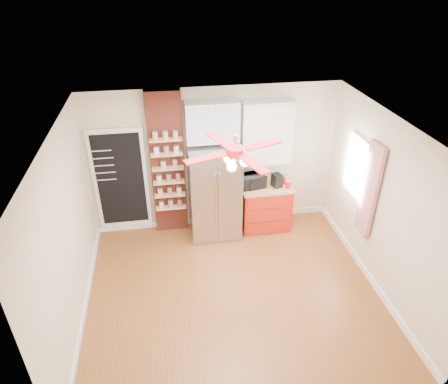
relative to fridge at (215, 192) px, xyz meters
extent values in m
plane|color=brown|center=(0.05, -1.63, -0.88)|extent=(4.50, 4.50, 0.00)
plane|color=white|center=(0.05, -1.63, 1.83)|extent=(4.50, 4.50, 0.00)
cube|color=beige|center=(0.05, 0.37, 0.48)|extent=(4.50, 0.02, 2.70)
cube|color=beige|center=(0.05, -3.63, 0.48)|extent=(4.50, 0.02, 2.70)
cube|color=beige|center=(-2.20, -1.63, 0.48)|extent=(0.02, 4.00, 2.70)
cube|color=beige|center=(2.30, -1.63, 0.48)|extent=(0.02, 4.00, 2.70)
cube|color=white|center=(-1.65, 0.34, 0.23)|extent=(0.95, 0.04, 1.95)
cube|color=black|center=(-1.65, 0.32, 0.23)|extent=(0.82, 0.02, 1.78)
cube|color=#933827|center=(-0.80, 0.29, 0.48)|extent=(0.60, 0.16, 2.70)
cube|color=#B2B3B7|center=(0.00, 0.00, 0.00)|extent=(0.90, 0.70, 1.75)
cube|color=white|center=(0.00, 0.20, 1.27)|extent=(0.90, 0.35, 0.70)
cube|color=red|center=(0.97, 0.05, -0.45)|extent=(0.90, 0.60, 0.86)
cube|color=tan|center=(0.97, 0.05, 0.01)|extent=(0.94, 0.64, 0.04)
cube|color=white|center=(0.97, 0.22, 1.00)|extent=(0.90, 0.30, 1.15)
cube|color=white|center=(2.28, -0.73, 0.68)|extent=(0.04, 0.75, 1.05)
cube|color=red|center=(2.23, -1.28, 0.57)|extent=(0.06, 0.40, 1.55)
cylinder|color=silver|center=(0.05, -1.63, 1.68)|extent=(0.05, 0.05, 0.20)
cylinder|color=#A50A15|center=(0.05, -1.63, 1.56)|extent=(0.24, 0.24, 0.10)
sphere|color=white|center=(0.05, -1.63, 1.40)|extent=(0.13, 0.13, 0.13)
imported|color=black|center=(0.70, 0.05, 0.15)|extent=(0.50, 0.38, 0.25)
cube|color=black|center=(1.15, -0.01, 0.15)|extent=(0.20, 0.21, 0.25)
cylinder|color=red|center=(1.34, -0.10, 0.09)|extent=(0.12, 0.12, 0.13)
cylinder|color=#A60920|center=(1.29, 0.08, 0.10)|extent=(0.12, 0.12, 0.15)
cylinder|color=#C2AE95|center=(-0.87, 0.15, 0.56)|extent=(0.12, 0.12, 0.12)
cylinder|color=olive|center=(-0.67, 0.17, 0.56)|extent=(0.11, 0.11, 0.13)
camera|label=1|loc=(-0.83, -6.14, 3.67)|focal=32.00mm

